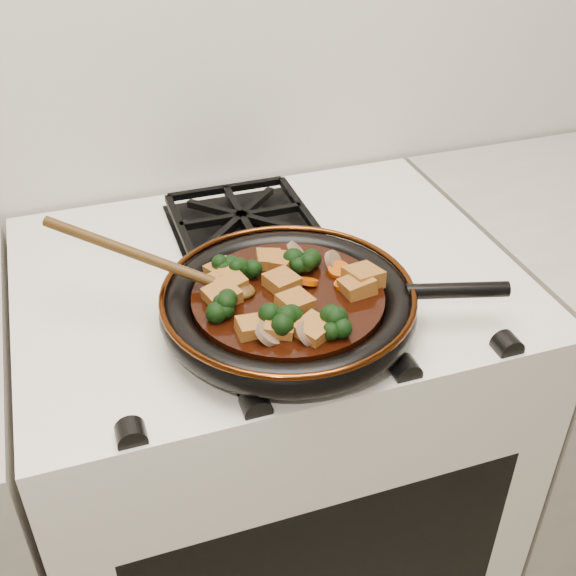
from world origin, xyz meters
name	(u,v)px	position (x,y,z in m)	size (l,w,h in m)	color
stove	(271,466)	(0.00, 1.69, 0.45)	(0.76, 0.60, 0.90)	silver
burner_grate_front	(296,317)	(0.00, 1.55, 0.91)	(0.23, 0.23, 0.03)	black
burner_grate_back	(242,221)	(0.00, 1.83, 0.91)	(0.23, 0.23, 0.03)	black
skillet	(290,304)	(-0.01, 1.54, 0.94)	(0.47, 0.35, 0.05)	black
braising_sauce	(288,301)	(-0.01, 1.54, 0.95)	(0.26, 0.26, 0.02)	black
tofu_cube_0	(279,327)	(-0.05, 1.47, 0.97)	(0.04, 0.04, 0.02)	#925A21
tofu_cube_1	(269,260)	(-0.02, 1.62, 0.97)	(0.03, 0.03, 0.02)	#925A21
tofu_cube_2	(363,277)	(0.09, 1.54, 0.97)	(0.04, 0.05, 0.02)	#925A21
tofu_cube_3	(252,328)	(-0.08, 1.48, 0.97)	(0.04, 0.03, 0.02)	#925A21
tofu_cube_4	(313,330)	(-0.01, 1.45, 0.97)	(0.04, 0.04, 0.02)	#925A21
tofu_cube_5	(280,262)	(0.00, 1.61, 0.97)	(0.04, 0.03, 0.02)	#925A21
tofu_cube_6	(357,287)	(0.08, 1.52, 0.97)	(0.04, 0.04, 0.02)	#925A21
tofu_cube_7	(282,282)	(-0.02, 1.56, 0.97)	(0.04, 0.04, 0.02)	#925A21
tofu_cube_8	(228,283)	(-0.09, 1.58, 0.97)	(0.04, 0.04, 0.02)	#925A21
tofu_cube_9	(224,272)	(-0.08, 1.61, 0.97)	(0.04, 0.04, 0.02)	#925A21
tofu_cube_10	(222,296)	(-0.10, 1.56, 0.97)	(0.04, 0.04, 0.02)	#925A21
tofu_cube_11	(295,303)	(-0.01, 1.51, 0.97)	(0.04, 0.04, 0.02)	#925A21
broccoli_floret_0	(243,271)	(-0.06, 1.61, 0.97)	(0.06, 0.06, 0.05)	black
broccoli_floret_1	(282,322)	(-0.04, 1.48, 0.97)	(0.06, 0.06, 0.06)	black
broccoli_floret_2	(338,327)	(0.02, 1.45, 0.97)	(0.06, 0.06, 0.05)	black
broccoli_floret_3	(224,309)	(-0.11, 1.53, 0.97)	(0.06, 0.06, 0.05)	black
broccoli_floret_4	(230,274)	(-0.08, 1.60, 0.97)	(0.06, 0.06, 0.05)	black
broccoli_floret_5	(305,264)	(0.03, 1.59, 0.97)	(0.06, 0.06, 0.05)	black
carrot_coin_0	(339,270)	(0.07, 1.57, 0.96)	(0.03, 0.03, 0.01)	#AC3D04
carrot_coin_1	(308,282)	(0.02, 1.56, 0.96)	(0.03, 0.03, 0.01)	#AC3D04
carrot_coin_2	(283,285)	(-0.01, 1.56, 0.96)	(0.03, 0.03, 0.01)	#AC3D04
carrot_coin_3	(344,284)	(0.06, 1.54, 0.96)	(0.03, 0.03, 0.01)	#AC3D04
mushroom_slice_0	(334,262)	(0.07, 1.59, 0.97)	(0.03, 0.03, 0.01)	#7C5E47
mushroom_slice_1	(298,252)	(0.03, 1.63, 0.97)	(0.04, 0.04, 0.01)	#7C5E47
mushroom_slice_2	(268,334)	(-0.07, 1.47, 0.97)	(0.04, 0.04, 0.01)	#7C5E47
mushroom_slice_3	(308,334)	(-0.02, 1.45, 0.97)	(0.03, 0.03, 0.01)	#7C5E47
wooden_spoon	(177,269)	(-0.15, 1.61, 0.99)	(0.16, 0.11, 0.27)	#432A0E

